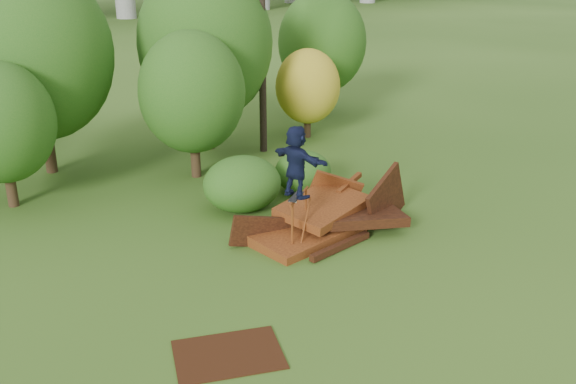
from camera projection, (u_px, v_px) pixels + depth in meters
ground at (358, 267)px, 16.45m from camera, size 240.00×240.00×0.00m
scrap_pile at (328, 218)px, 18.35m from camera, size 5.83×3.33×2.20m
grind_rail at (299, 211)px, 17.35m from camera, size 1.25×0.93×1.44m
skateboard at (296, 197)px, 16.91m from camera, size 0.75×0.62×0.08m
skater at (296, 161)px, 16.56m from camera, size 0.90×1.86×1.92m
flat_plate at (228, 354)px, 12.90m from camera, size 2.54×2.17×0.03m
tree_0 at (0, 123)px, 19.30m from camera, size 3.25×3.25×4.58m
tree_1 at (36, 54)px, 21.78m from camera, size 5.21×5.21×7.25m
tree_2 at (192, 92)px, 21.76m from camera, size 3.64×3.64×5.13m
tree_3 at (205, 43)px, 24.49m from camera, size 5.18×5.18×7.19m
tree_4 at (308, 86)px, 26.76m from camera, size 2.72×2.72×3.76m
tree_5 at (322, 42)px, 30.08m from camera, size 4.16×4.16×5.84m
shrub_left at (242, 184)px, 19.70m from camera, size 2.46×2.27×1.70m
shrub_right at (303, 172)px, 21.26m from camera, size 1.94×1.78×1.37m
utility_pole at (262, 27)px, 23.93m from camera, size 1.40×0.28×9.55m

